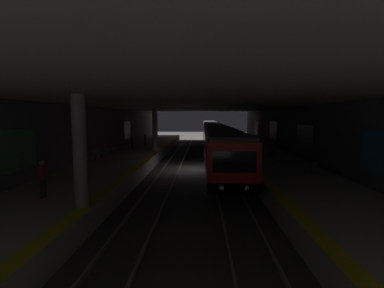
{
  "coord_description": "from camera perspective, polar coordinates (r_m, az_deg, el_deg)",
  "views": [
    {
      "loc": [
        -24.58,
        -0.54,
        4.74
      ],
      "look_at": [
        5.85,
        0.57,
        1.7
      ],
      "focal_mm": 26.1,
      "sensor_mm": 36.0,
      "label": 1
    }
  ],
  "objects": [
    {
      "name": "ground_plane",
      "position": [
        25.04,
        0.82,
        -5.21
      ],
      "size": [
        120.0,
        120.0,
        0.0
      ],
      "primitive_type": "plane",
      "color": "#42423F"
    },
    {
      "name": "track_left",
      "position": [
        25.07,
        5.87,
        -5.04
      ],
      "size": [
        60.0,
        1.53,
        0.16
      ],
      "color": "gray",
      "rests_on": "ground"
    },
    {
      "name": "track_right",
      "position": [
        25.17,
        -4.21,
        -4.98
      ],
      "size": [
        60.0,
        1.53,
        0.16
      ],
      "color": "gray",
      "rests_on": "ground"
    },
    {
      "name": "platform_left",
      "position": [
        25.65,
        15.64,
        -3.97
      ],
      "size": [
        60.0,
        5.3,
        1.06
      ],
      "color": "beige",
      "rests_on": "ground"
    },
    {
      "name": "platform_right",
      "position": [
        25.93,
        -13.84,
        -3.82
      ],
      "size": [
        60.0,
        5.3,
        1.06
      ],
      "color": "beige",
      "rests_on": "ground"
    },
    {
      "name": "wall_left",
      "position": [
        26.26,
        21.91,
        1.05
      ],
      "size": [
        60.0,
        0.56,
        5.6
      ],
      "color": "slate",
      "rests_on": "ground"
    },
    {
      "name": "wall_right",
      "position": [
        26.6,
        -19.98,
        1.18
      ],
      "size": [
        60.0,
        0.56,
        5.6
      ],
      "color": "slate",
      "rests_on": "ground"
    },
    {
      "name": "ceiling_slab",
      "position": [
        24.61,
        0.84,
        8.17
      ],
      "size": [
        60.0,
        19.4,
        0.4
      ],
      "color": "beige",
      "rests_on": "wall_left"
    },
    {
      "name": "pillar_near",
      "position": [
        12.04,
        -21.9,
        -1.46
      ],
      "size": [
        0.56,
        0.56,
        4.55
      ],
      "color": "gray",
      "rests_on": "platform_right"
    },
    {
      "name": "pillar_far",
      "position": [
        29.11,
        -7.59,
        2.86
      ],
      "size": [
        0.56,
        0.56,
        4.55
      ],
      "color": "gray",
      "rests_on": "platform_right"
    },
    {
      "name": "metro_train",
      "position": [
        41.99,
        4.36,
        1.97
      ],
      "size": [
        55.5,
        2.83,
        3.49
      ],
      "color": "red",
      "rests_on": "track_left"
    },
    {
      "name": "bench_left_near",
      "position": [
        33.51,
        15.88,
        0.06
      ],
      "size": [
        1.7,
        0.47,
        0.86
      ],
      "color": "#262628",
      "rests_on": "platform_left"
    },
    {
      "name": "bench_left_mid",
      "position": [
        38.69,
        14.01,
        0.84
      ],
      "size": [
        1.7,
        0.47,
        0.86
      ],
      "color": "#262628",
      "rests_on": "platform_left"
    },
    {
      "name": "bench_right_near",
      "position": [
        25.45,
        -18.83,
        -1.75
      ],
      "size": [
        1.7,
        0.47,
        0.86
      ],
      "color": "#262628",
      "rests_on": "platform_right"
    },
    {
      "name": "bench_right_mid",
      "position": [
        29.18,
        -16.04,
        -0.75
      ],
      "size": [
        1.7,
        0.47,
        0.86
      ],
      "color": "#262628",
      "rests_on": "platform_right"
    },
    {
      "name": "person_waiting_near",
      "position": [
        34.95,
        -9.55,
        0.91
      ],
      "size": [
        0.6,
        0.22,
        1.53
      ],
      "color": "#464646",
      "rests_on": "platform_right"
    },
    {
      "name": "person_walking_mid",
      "position": [
        32.42,
        -12.16,
        0.55
      ],
      "size": [
        0.6,
        0.22,
        1.58
      ],
      "color": "#2C2C2C",
      "rests_on": "platform_right"
    },
    {
      "name": "person_standing_far",
      "position": [
        14.42,
        -28.21,
        -6.02
      ],
      "size": [
        0.6,
        0.23,
        1.7
      ],
      "color": "#303030",
      "rests_on": "platform_right"
    },
    {
      "name": "suitcase_rolling",
      "position": [
        25.79,
        16.03,
        -1.98
      ],
      "size": [
        0.34,
        0.25,
        0.98
      ],
      "color": "navy",
      "rests_on": "platform_left"
    },
    {
      "name": "trash_bin",
      "position": [
        19.7,
        23.74,
        -4.32
      ],
      "size": [
        0.44,
        0.44,
        0.85
      ],
      "color": "#595B5E",
      "rests_on": "platform_left"
    }
  ]
}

